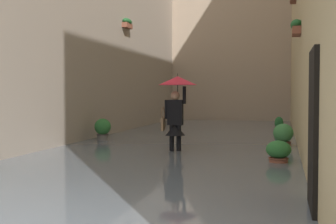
{
  "coord_description": "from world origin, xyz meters",
  "views": [
    {
      "loc": [
        -2.76,
        4.07,
        1.65
      ],
      "look_at": [
        -0.05,
        -6.74,
        1.19
      ],
      "focal_mm": 49.09,
      "sensor_mm": 36.0,
      "label": 1
    }
  ],
  "objects": [
    {
      "name": "ground_plane",
      "position": [
        0.0,
        -10.29,
        0.0
      ],
      "size": [
        60.0,
        60.0,
        0.0
      ],
      "primitive_type": "plane",
      "color": "gray"
    },
    {
      "name": "flood_water",
      "position": [
        0.0,
        -10.29,
        0.1
      ],
      "size": [
        7.12,
        26.58,
        0.19
      ],
      "primitive_type": "cube",
      "color": "slate",
      "rests_on": "ground_plane"
    },
    {
      "name": "building_facade_far",
      "position": [
        0.0,
        -21.48,
        5.45
      ],
      "size": [
        9.92,
        1.8,
        10.89
      ],
      "primitive_type": "cube",
      "color": "tan",
      "rests_on": "ground_plane"
    },
    {
      "name": "person_wading",
      "position": [
        -0.16,
        -7.17,
        1.48
      ],
      "size": [
        0.98,
        0.98,
        2.14
      ],
      "color": "#2D2319",
      "rests_on": "ground_plane"
    },
    {
      "name": "potted_plant_far_left",
      "position": [
        -2.79,
        -8.94,
        0.45
      ],
      "size": [
        0.55,
        0.55,
        0.81
      ],
      "color": "brown",
      "rests_on": "ground_plane"
    },
    {
      "name": "potted_plant_near_left",
      "position": [
        -2.63,
        -14.29,
        0.39
      ],
      "size": [
        0.34,
        0.34,
        0.73
      ],
      "color": "#9E563D",
      "rests_on": "ground_plane"
    },
    {
      "name": "potted_plant_mid_left",
      "position": [
        -2.69,
        -5.85,
        0.37
      ],
      "size": [
        0.53,
        0.53,
        0.65
      ],
      "color": "brown",
      "rests_on": "ground_plane"
    },
    {
      "name": "potted_plant_far_right",
      "position": [
        2.65,
        -9.2,
        0.5
      ],
      "size": [
        0.51,
        0.51,
        0.86
      ],
      "color": "#66605B",
      "rests_on": "ground_plane"
    }
  ]
}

